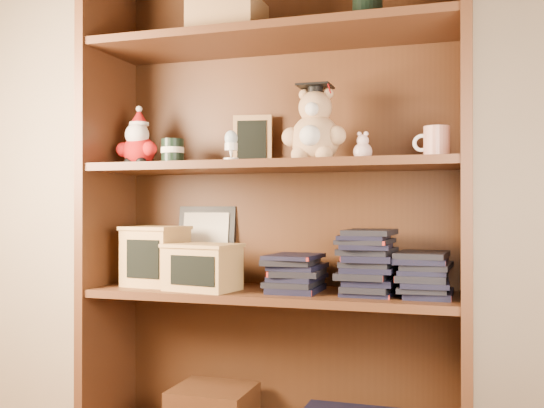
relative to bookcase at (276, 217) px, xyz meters
The scene contains 16 objects.
bookcase is the anchor object (origin of this frame).
shelf_lower 0.25m from the bookcase, 87.06° to the right, with size 1.14×0.33×0.02m.
shelf_upper 0.17m from the bookcase, 87.06° to the right, with size 1.14×0.33×0.02m.
santa_plush 0.53m from the bookcase, behind, with size 0.15×0.11×0.21m.
teachers_tin 0.41m from the bookcase, behind, with size 0.08×0.08×0.08m.
chalkboard_plaque 0.28m from the bookcase, 147.81° to the left, with size 0.13×0.08×0.17m.
egg_cup 0.28m from the bookcase, 129.97° to the right, with size 0.05×0.05×0.10m.
grad_teddy_bear 0.30m from the bookcase, 22.19° to the right, with size 0.20×0.17×0.24m.
pink_figurine 0.36m from the bookcase, ahead, with size 0.06×0.06×0.09m.
teacher_mug 0.55m from the bookcase, ahead, with size 0.11×0.08×0.09m.
certificate_frame 0.31m from the bookcase, 162.73° to the left, with size 0.21×0.05×0.26m.
treats_box 0.43m from the bookcase, behind, with size 0.20×0.20×0.20m.
pencils_box 0.28m from the bookcase, 150.36° to the right, with size 0.25×0.19×0.15m.
book_stack_left 0.20m from the bookcase, 33.49° to the right, with size 0.14×0.20×0.11m.
book_stack_mid 0.33m from the bookcase, ahead, with size 0.14×0.20×0.19m.
book_stack_right 0.50m from the bookcase, ahead, with size 0.14×0.20×0.13m.
Camera 1 is at (0.74, -0.59, 0.81)m, focal length 42.00 mm.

